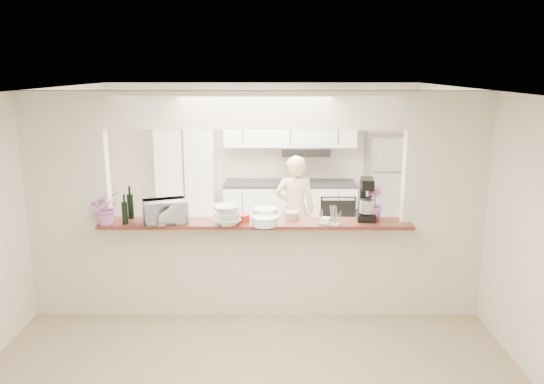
{
  "coord_description": "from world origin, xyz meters",
  "views": [
    {
      "loc": [
        0.21,
        -5.62,
        2.73
      ],
      "look_at": [
        0.18,
        0.3,
        1.34
      ],
      "focal_mm": 35.0,
      "sensor_mm": 36.0,
      "label": 1
    }
  ],
  "objects_px": {
    "refrigerator": "(390,188)",
    "person": "(295,210)",
    "stand_mixer": "(366,201)",
    "toaster_oven": "(165,212)"
  },
  "relations": [
    {
      "from": "refrigerator",
      "to": "person",
      "type": "distance_m",
      "value": 1.9
    },
    {
      "from": "stand_mixer",
      "to": "toaster_oven",
      "type": "bearing_deg",
      "value": -175.69
    },
    {
      "from": "refrigerator",
      "to": "person",
      "type": "bearing_deg",
      "value": -145.4
    },
    {
      "from": "toaster_oven",
      "to": "person",
      "type": "relative_size",
      "value": 0.29
    },
    {
      "from": "refrigerator",
      "to": "toaster_oven",
      "type": "xyz_separation_m",
      "value": [
        -3.03,
        -2.75,
        0.37
      ]
    },
    {
      "from": "refrigerator",
      "to": "stand_mixer",
      "type": "xyz_separation_m",
      "value": [
        -0.83,
        -2.58,
        0.45
      ]
    },
    {
      "from": "toaster_oven",
      "to": "stand_mixer",
      "type": "bearing_deg",
      "value": -15.25
    },
    {
      "from": "refrigerator",
      "to": "toaster_oven",
      "type": "distance_m",
      "value": 4.11
    },
    {
      "from": "refrigerator",
      "to": "stand_mixer",
      "type": "height_order",
      "value": "refrigerator"
    },
    {
      "from": "toaster_oven",
      "to": "stand_mixer",
      "type": "xyz_separation_m",
      "value": [
        2.2,
        0.17,
        0.08
      ]
    }
  ]
}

